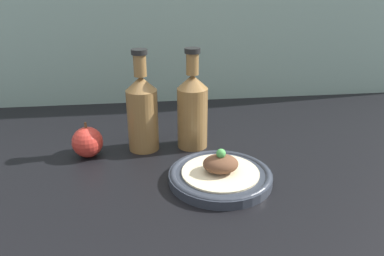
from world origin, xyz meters
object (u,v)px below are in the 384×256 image
cider_bottle_left (142,111)px  cider_bottle_right (192,109)px  plated_food (221,167)px  apple (87,142)px  plate (220,176)px

cider_bottle_left → cider_bottle_right: 12.48cm
plated_food → cider_bottle_left: size_ratio=0.66×
plated_food → cider_bottle_right: bearing=101.1°
cider_bottle_left → cider_bottle_right: (12.48, 0.00, 0.00)cm
plated_food → cider_bottle_left: 25.57cm
cider_bottle_left → cider_bottle_right: bearing=0.0°
cider_bottle_left → apple: bearing=-168.7°
plate → plated_food: (0.00, 0.00, 2.26)cm
plate → plated_food: 2.26cm
plate → apple: (-29.72, 15.96, 2.47)cm
apple → plated_food: bearing=-28.2°
cider_bottle_left → apple: (-13.57, -2.70, -6.48)cm
plated_food → apple: apple is taller
cider_bottle_left → cider_bottle_right: size_ratio=1.00×
cider_bottle_right → apple: bearing=-174.1°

